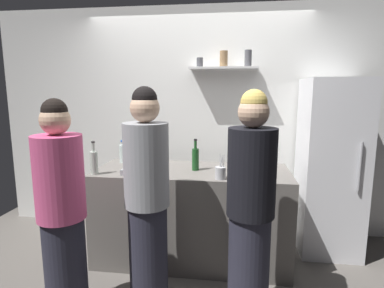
{
  "coord_description": "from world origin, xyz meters",
  "views": [
    {
      "loc": [
        0.42,
        -2.43,
        1.66
      ],
      "look_at": [
        0.04,
        0.48,
        1.16
      ],
      "focal_mm": 29.38,
      "sensor_mm": 36.0,
      "label": 1
    }
  ],
  "objects_px": {
    "water_bottle_plastic": "(124,153)",
    "person_pink_top": "(62,213)",
    "baking_pan": "(142,170)",
    "person_blonde": "(250,210)",
    "person_grey_hoodie": "(147,200)",
    "refrigerator": "(330,167)",
    "wine_bottle_pale_glass": "(94,162)",
    "utensil_holder": "(220,173)",
    "wine_bottle_green_glass": "(195,158)"
  },
  "relations": [
    {
      "from": "utensil_holder",
      "to": "person_grey_hoodie",
      "type": "xyz_separation_m",
      "value": [
        -0.54,
        -0.41,
        -0.12
      ]
    },
    {
      "from": "refrigerator",
      "to": "wine_bottle_green_glass",
      "type": "height_order",
      "value": "refrigerator"
    },
    {
      "from": "baking_pan",
      "to": "person_pink_top",
      "type": "bearing_deg",
      "value": -117.06
    },
    {
      "from": "refrigerator",
      "to": "person_grey_hoodie",
      "type": "bearing_deg",
      "value": -146.68
    },
    {
      "from": "utensil_holder",
      "to": "wine_bottle_pale_glass",
      "type": "distance_m",
      "value": 1.14
    },
    {
      "from": "refrigerator",
      "to": "person_pink_top",
      "type": "bearing_deg",
      "value": -149.37
    },
    {
      "from": "wine_bottle_pale_glass",
      "to": "person_grey_hoodie",
      "type": "distance_m",
      "value": 0.75
    },
    {
      "from": "baking_pan",
      "to": "person_grey_hoodie",
      "type": "distance_m",
      "value": 0.55
    },
    {
      "from": "refrigerator",
      "to": "utensil_holder",
      "type": "bearing_deg",
      "value": -148.7
    },
    {
      "from": "wine_bottle_green_glass",
      "to": "person_blonde",
      "type": "relative_size",
      "value": 0.18
    },
    {
      "from": "refrigerator",
      "to": "baking_pan",
      "type": "bearing_deg",
      "value": -162.92
    },
    {
      "from": "utensil_holder",
      "to": "person_grey_hoodie",
      "type": "bearing_deg",
      "value": -142.86
    },
    {
      "from": "wine_bottle_pale_glass",
      "to": "person_blonde",
      "type": "xyz_separation_m",
      "value": [
        1.37,
        -0.47,
        -0.2
      ]
    },
    {
      "from": "utensil_holder",
      "to": "wine_bottle_pale_glass",
      "type": "bearing_deg",
      "value": 179.87
    },
    {
      "from": "wine_bottle_pale_glass",
      "to": "wine_bottle_green_glass",
      "type": "distance_m",
      "value": 0.93
    },
    {
      "from": "utensil_holder",
      "to": "water_bottle_plastic",
      "type": "relative_size",
      "value": 0.92
    },
    {
      "from": "wine_bottle_pale_glass",
      "to": "person_blonde",
      "type": "distance_m",
      "value": 1.47
    },
    {
      "from": "wine_bottle_green_glass",
      "to": "person_grey_hoodie",
      "type": "distance_m",
      "value": 0.76
    },
    {
      "from": "person_blonde",
      "to": "person_grey_hoodie",
      "type": "bearing_deg",
      "value": 29.03
    },
    {
      "from": "water_bottle_plastic",
      "to": "refrigerator",
      "type": "bearing_deg",
      "value": 4.39
    },
    {
      "from": "wine_bottle_green_glass",
      "to": "person_grey_hoodie",
      "type": "relative_size",
      "value": 0.18
    },
    {
      "from": "wine_bottle_pale_glass",
      "to": "refrigerator",
      "type": "bearing_deg",
      "value": 16.49
    },
    {
      "from": "baking_pan",
      "to": "person_blonde",
      "type": "height_order",
      "value": "person_blonde"
    },
    {
      "from": "person_grey_hoodie",
      "to": "wine_bottle_green_glass",
      "type": "bearing_deg",
      "value": -14.12
    },
    {
      "from": "baking_pan",
      "to": "water_bottle_plastic",
      "type": "distance_m",
      "value": 0.51
    },
    {
      "from": "wine_bottle_green_glass",
      "to": "person_pink_top",
      "type": "xyz_separation_m",
      "value": [
        -0.85,
        -0.91,
        -0.23
      ]
    },
    {
      "from": "wine_bottle_pale_glass",
      "to": "water_bottle_plastic",
      "type": "height_order",
      "value": "wine_bottle_pale_glass"
    },
    {
      "from": "refrigerator",
      "to": "baking_pan",
      "type": "height_order",
      "value": "refrigerator"
    },
    {
      "from": "person_pink_top",
      "to": "refrigerator",
      "type": "bearing_deg",
      "value": -43.0
    },
    {
      "from": "baking_pan",
      "to": "person_blonde",
      "type": "distance_m",
      "value": 1.12
    },
    {
      "from": "utensil_holder",
      "to": "wine_bottle_green_glass",
      "type": "relative_size",
      "value": 0.73
    },
    {
      "from": "wine_bottle_pale_glass",
      "to": "water_bottle_plastic",
      "type": "relative_size",
      "value": 1.27
    },
    {
      "from": "utensil_holder",
      "to": "person_blonde",
      "type": "relative_size",
      "value": 0.13
    },
    {
      "from": "wine_bottle_green_glass",
      "to": "person_pink_top",
      "type": "relative_size",
      "value": 0.19
    },
    {
      "from": "baking_pan",
      "to": "wine_bottle_green_glass",
      "type": "distance_m",
      "value": 0.51
    },
    {
      "from": "baking_pan",
      "to": "person_pink_top",
      "type": "relative_size",
      "value": 0.21
    },
    {
      "from": "utensil_holder",
      "to": "wine_bottle_green_glass",
      "type": "distance_m",
      "value": 0.37
    },
    {
      "from": "water_bottle_plastic",
      "to": "person_pink_top",
      "type": "relative_size",
      "value": 0.15
    },
    {
      "from": "utensil_holder",
      "to": "water_bottle_plastic",
      "type": "distance_m",
      "value": 1.15
    },
    {
      "from": "water_bottle_plastic",
      "to": "person_pink_top",
      "type": "bearing_deg",
      "value": -93.15
    },
    {
      "from": "baking_pan",
      "to": "wine_bottle_green_glass",
      "type": "bearing_deg",
      "value": 19.43
    },
    {
      "from": "refrigerator",
      "to": "person_grey_hoodie",
      "type": "height_order",
      "value": "refrigerator"
    },
    {
      "from": "person_blonde",
      "to": "person_pink_top",
      "type": "xyz_separation_m",
      "value": [
        -1.34,
        -0.17,
        -0.03
      ]
    },
    {
      "from": "refrigerator",
      "to": "utensil_holder",
      "type": "height_order",
      "value": "refrigerator"
    },
    {
      "from": "baking_pan",
      "to": "person_pink_top",
      "type": "xyz_separation_m",
      "value": [
        -0.38,
        -0.74,
        -0.14
      ]
    },
    {
      "from": "baking_pan",
      "to": "person_grey_hoodie",
      "type": "relative_size",
      "value": 0.2
    },
    {
      "from": "wine_bottle_pale_glass",
      "to": "person_blonde",
      "type": "height_order",
      "value": "person_blonde"
    },
    {
      "from": "utensil_holder",
      "to": "wine_bottle_pale_glass",
      "type": "height_order",
      "value": "wine_bottle_pale_glass"
    },
    {
      "from": "wine_bottle_green_glass",
      "to": "person_blonde",
      "type": "xyz_separation_m",
      "value": [
        0.48,
        -0.74,
        -0.2
      ]
    },
    {
      "from": "refrigerator",
      "to": "wine_bottle_pale_glass",
      "type": "distance_m",
      "value": 2.33
    }
  ]
}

